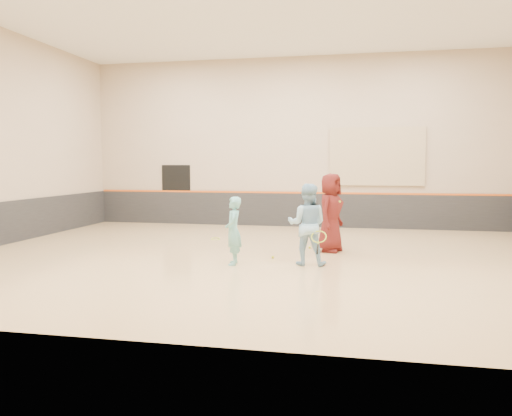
% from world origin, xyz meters
% --- Properties ---
extents(room, '(15.04, 12.04, 6.22)m').
position_xyz_m(room, '(0.00, 0.00, 0.81)').
color(room, tan).
rests_on(room, ground).
extents(wainscot_back, '(14.90, 0.04, 1.20)m').
position_xyz_m(wainscot_back, '(0.00, 5.97, 0.60)').
color(wainscot_back, '#232326').
rests_on(wainscot_back, floor).
extents(accent_stripe, '(14.90, 0.03, 0.06)m').
position_xyz_m(accent_stripe, '(0.00, 5.96, 1.22)').
color(accent_stripe, '#D85914').
rests_on(accent_stripe, wall_back).
extents(acoustic_panel, '(3.20, 0.08, 2.00)m').
position_xyz_m(acoustic_panel, '(2.80, 5.95, 2.50)').
color(acoustic_panel, tan).
rests_on(acoustic_panel, wall_back).
extents(doorway, '(1.10, 0.05, 2.20)m').
position_xyz_m(doorway, '(-4.50, 5.98, 1.10)').
color(doorway, black).
rests_on(doorway, floor).
extents(girl, '(0.46, 0.61, 1.52)m').
position_xyz_m(girl, '(-0.54, -1.04, 0.76)').
color(girl, '#6EBEBF').
rests_on(girl, floor).
extents(instructor, '(0.89, 0.70, 1.82)m').
position_xyz_m(instructor, '(1.07, -0.74, 0.91)').
color(instructor, '#98CBEB').
rests_on(instructor, floor).
extents(young_man, '(0.91, 1.13, 2.01)m').
position_xyz_m(young_man, '(1.50, 1.07, 1.00)').
color(young_man, '#581714').
rests_on(young_man, floor).
extents(held_racket, '(0.58, 0.58, 0.54)m').
position_xyz_m(held_racket, '(1.36, -1.09, 0.69)').
color(held_racket, '#C2D82F').
rests_on(held_racket, instructor).
extents(spare_racket, '(0.60, 0.60, 0.10)m').
position_xyz_m(spare_racket, '(-1.97, 2.47, 0.05)').
color(spare_racket, '#A4C62B').
rests_on(spare_racket, floor).
extents(ball_under_racket, '(0.07, 0.07, 0.07)m').
position_xyz_m(ball_under_racket, '(0.21, -0.17, 0.03)').
color(ball_under_racket, '#CCD631').
rests_on(ball_under_racket, floor).
extents(ball_in_hand, '(0.07, 0.07, 0.07)m').
position_xyz_m(ball_in_hand, '(1.73, 0.96, 1.29)').
color(ball_in_hand, '#CFE936').
rests_on(ball_in_hand, young_man).
extents(ball_beside_spare, '(0.07, 0.07, 0.07)m').
position_xyz_m(ball_beside_spare, '(0.94, 1.39, 0.03)').
color(ball_beside_spare, gold).
rests_on(ball_beside_spare, floor).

